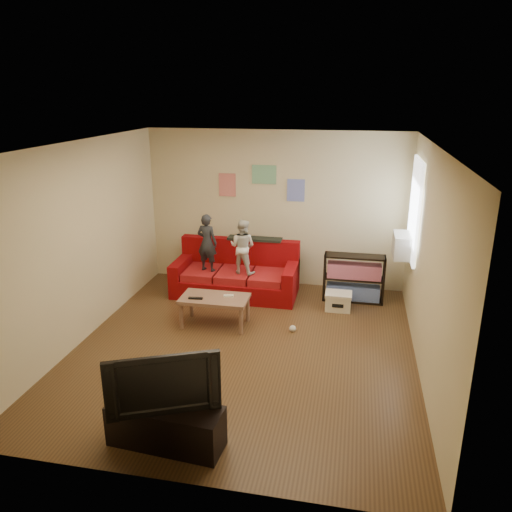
% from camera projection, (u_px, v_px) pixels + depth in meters
% --- Properties ---
extents(room_shell, '(4.52, 5.02, 2.72)m').
position_uv_depth(room_shell, '(244.00, 253.00, 6.32)').
color(room_shell, '#53381F').
rests_on(room_shell, ground).
extents(sofa, '(2.07, 0.95, 0.91)m').
position_uv_depth(sofa, '(237.00, 276.00, 8.51)').
color(sofa, maroon).
rests_on(sofa, ground).
extents(child_a, '(0.39, 0.30, 0.97)m').
position_uv_depth(child_a, '(207.00, 243.00, 8.24)').
color(child_a, '#222529').
rests_on(child_a, sofa).
extents(child_b, '(0.51, 0.43, 0.91)m').
position_uv_depth(child_b, '(242.00, 247.00, 8.14)').
color(child_b, beige).
rests_on(child_b, sofa).
extents(coffee_table, '(0.99, 0.54, 0.44)m').
position_uv_depth(coffee_table, '(215.00, 301.00, 7.30)').
color(coffee_table, '#825D49').
rests_on(coffee_table, ground).
extents(remote, '(0.21, 0.07, 0.02)m').
position_uv_depth(remote, '(196.00, 298.00, 7.21)').
color(remote, black).
rests_on(remote, coffee_table).
extents(game_controller, '(0.15, 0.06, 0.03)m').
position_uv_depth(game_controller, '(229.00, 296.00, 7.28)').
color(game_controller, white).
rests_on(game_controller, coffee_table).
extents(bookshelf, '(0.98, 0.29, 0.78)m').
position_uv_depth(bookshelf, '(354.00, 280.00, 8.17)').
color(bookshelf, black).
rests_on(bookshelf, ground).
extents(window, '(0.04, 1.08, 1.48)m').
position_uv_depth(window, '(415.00, 210.00, 7.35)').
color(window, white).
rests_on(window, room_shell).
extents(ac_unit, '(0.28, 0.55, 0.35)m').
position_uv_depth(ac_unit, '(403.00, 245.00, 7.55)').
color(ac_unit, '#B7B2A3').
rests_on(ac_unit, window).
extents(artwork_left, '(0.30, 0.01, 0.40)m').
position_uv_depth(artwork_left, '(227.00, 185.00, 8.67)').
color(artwork_left, '#D87266').
rests_on(artwork_left, room_shell).
extents(artwork_center, '(0.42, 0.01, 0.32)m').
position_uv_depth(artwork_center, '(264.00, 175.00, 8.48)').
color(artwork_center, '#72B27F').
rests_on(artwork_center, room_shell).
extents(artwork_right, '(0.30, 0.01, 0.38)m').
position_uv_depth(artwork_right, '(296.00, 190.00, 8.46)').
color(artwork_right, '#727FCC').
rests_on(artwork_right, room_shell).
extents(file_box, '(0.41, 0.32, 0.29)m').
position_uv_depth(file_box, '(338.00, 301.00, 7.89)').
color(file_box, beige).
rests_on(file_box, ground).
extents(tv_stand, '(1.16, 0.47, 0.42)m').
position_uv_depth(tv_stand, '(166.00, 426.00, 4.84)').
color(tv_stand, black).
rests_on(tv_stand, ground).
extents(television, '(1.03, 0.56, 0.61)m').
position_uv_depth(television, '(163.00, 380.00, 4.68)').
color(television, black).
rests_on(television, tv_stand).
extents(tissue, '(0.12, 0.12, 0.10)m').
position_uv_depth(tissue, '(293.00, 329.00, 7.19)').
color(tissue, silver).
rests_on(tissue, ground).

